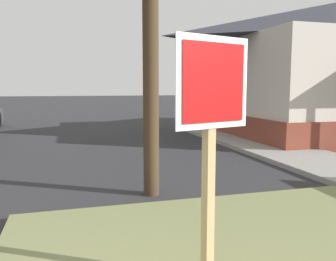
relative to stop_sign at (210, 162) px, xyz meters
name	(u,v)px	position (x,y,z in m)	size (l,w,h in m)	color
sidewalk_strip	(328,165)	(4.69, 3.97, -1.17)	(2.20, 17.67, 0.12)	gray
stop_sign	(210,162)	(0.00, 0.00, 0.00)	(0.78, 0.38, 2.27)	tan
manhole_cover	(3,252)	(-2.02, 1.31, -1.22)	(0.70, 0.70, 0.02)	black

